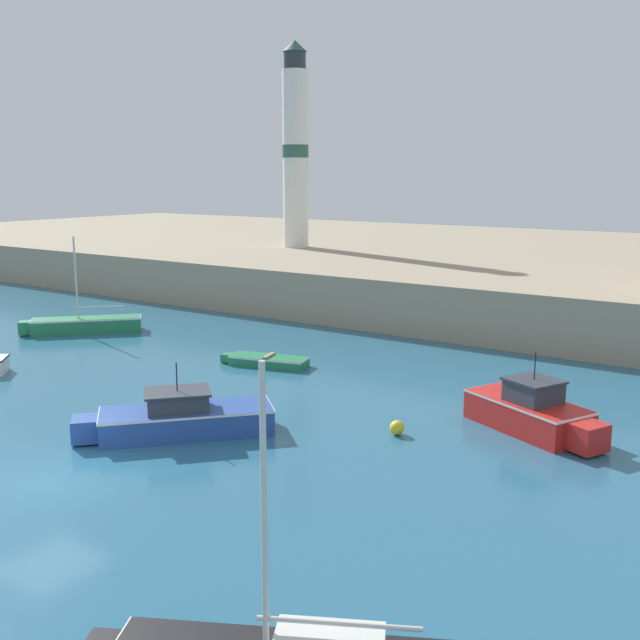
# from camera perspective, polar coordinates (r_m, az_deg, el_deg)

# --- Properties ---
(ground_plane) EXTENTS (200.00, 200.00, 0.00)m
(ground_plane) POSITION_cam_1_polar(r_m,az_deg,el_deg) (21.90, -20.13, -11.42)
(ground_plane) COLOR #28607F
(quay_seawall) EXTENTS (120.00, 40.00, 2.76)m
(quay_seawall) POSITION_cam_1_polar(r_m,az_deg,el_deg) (55.87, 16.68, 3.72)
(quay_seawall) COLOR gray
(quay_seawall) RESTS_ON ground
(dinghy_green_1) EXTENTS (3.96, 1.95, 0.49)m
(dinghy_green_1) POSITION_cam_1_polar(r_m,az_deg,el_deg) (32.27, -4.09, -3.08)
(dinghy_green_1) COLOR #237A4C
(dinghy_green_1) RESTS_ON ground
(motorboat_red_2) EXTENTS (5.02, 3.41, 2.63)m
(motorboat_red_2) POSITION_cam_1_polar(r_m,az_deg,el_deg) (25.01, 15.87, -6.75)
(motorboat_red_2) COLOR red
(motorboat_red_2) RESTS_ON ground
(motorboat_blue_4) EXTENTS (5.20, 5.54, 2.34)m
(motorboat_blue_4) POSITION_cam_1_polar(r_m,az_deg,el_deg) (24.24, -10.59, -7.33)
(motorboat_blue_4) COLOR #284C9E
(motorboat_blue_4) RESTS_ON ground
(sailboat_green_5) EXTENTS (4.95, 5.13, 4.99)m
(sailboat_green_5) POSITION_cam_1_polar(r_m,az_deg,el_deg) (40.62, -17.52, -0.32)
(sailboat_green_5) COLOR #237A4C
(sailboat_green_5) RESTS_ON ground
(mooring_buoy) EXTENTS (0.47, 0.47, 0.47)m
(mooring_buoy) POSITION_cam_1_polar(r_m,az_deg,el_deg) (24.00, 5.89, -8.17)
(mooring_buoy) COLOR yellow
(mooring_buoy) RESTS_ON ground
(lighthouse) EXTENTS (1.90, 1.90, 14.59)m
(lighthouse) POSITION_cam_1_polar(r_m,az_deg,el_deg) (55.50, -1.89, 12.92)
(lighthouse) COLOR silver
(lighthouse) RESTS_ON quay_seawall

